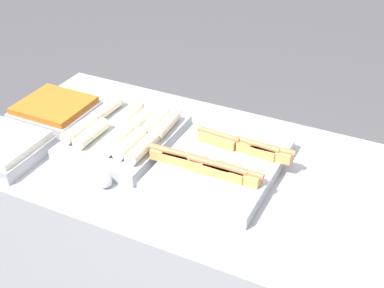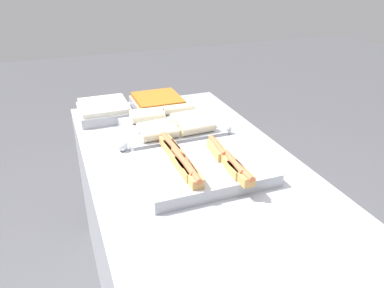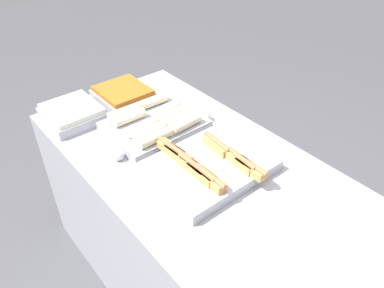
{
  "view_description": "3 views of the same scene",
  "coord_description": "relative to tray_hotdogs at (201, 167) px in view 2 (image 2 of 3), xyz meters",
  "views": [
    {
      "loc": [
        0.56,
        -1.39,
        1.95
      ],
      "look_at": [
        -0.12,
        0.0,
        0.94
      ],
      "focal_mm": 50.0,
      "sensor_mm": 36.0,
      "label": 1
    },
    {
      "loc": [
        1.15,
        -0.49,
        1.62
      ],
      "look_at": [
        -0.12,
        0.0,
        0.94
      ],
      "focal_mm": 35.0,
      "sensor_mm": 36.0,
      "label": 2
    },
    {
      "loc": [
        0.86,
        -0.81,
        1.89
      ],
      "look_at": [
        -0.12,
        0.0,
        0.94
      ],
      "focal_mm": 35.0,
      "sensor_mm": 36.0,
      "label": 3
    }
  ],
  "objects": [
    {
      "name": "counter",
      "position": [
        0.01,
        0.0,
        -0.46
      ],
      "size": [
        1.85,
        0.85,
        0.86
      ],
      "color": "#A8AAB2",
      "rests_on": "ground_plane"
    },
    {
      "name": "tray_hotdogs",
      "position": [
        0.0,
        0.0,
        0.0
      ],
      "size": [
        0.46,
        0.49,
        0.1
      ],
      "color": "#A8AAB2",
      "rests_on": "counter"
    },
    {
      "name": "tray_wraps",
      "position": [
        -0.39,
        0.0,
        0.01
      ],
      "size": [
        0.35,
        0.44,
        0.1
      ],
      "color": "#A8AAB2",
      "rests_on": "counter"
    },
    {
      "name": "tray_side_front",
      "position": [
        -0.74,
        -0.26,
        0.0
      ],
      "size": [
        0.28,
        0.26,
        0.07
      ],
      "color": "#A8AAB2",
      "rests_on": "counter"
    },
    {
      "name": "tray_side_back",
      "position": [
        -0.74,
        0.04,
        0.0
      ],
      "size": [
        0.28,
        0.26,
        0.07
      ],
      "color": "#A8AAB2",
      "rests_on": "counter"
    },
    {
      "name": "serving_spoon_near",
      "position": [
        -0.33,
        -0.25,
        -0.01
      ],
      "size": [
        0.24,
        0.05,
        0.05
      ],
      "color": "silver",
      "rests_on": "counter"
    },
    {
      "name": "serving_spoon_far",
      "position": [
        -0.33,
        0.26,
        -0.01
      ],
      "size": [
        0.25,
        0.05,
        0.05
      ],
      "color": "silver",
      "rests_on": "counter"
    }
  ]
}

